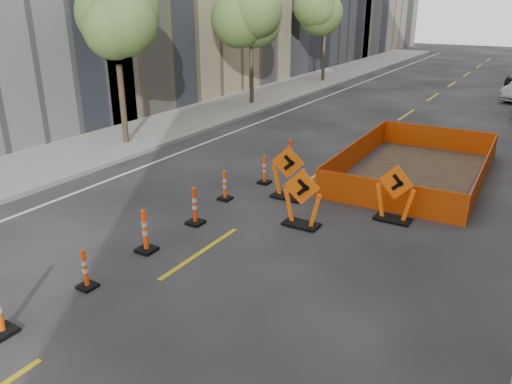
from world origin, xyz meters
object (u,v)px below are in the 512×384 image
Objects in this scene: channelizer_5 at (195,206)px; chevron_sign_center at (302,198)px; channelizer_6 at (225,185)px; channelizer_7 at (264,169)px; channelizer_8 at (290,153)px; channelizer_4 at (145,231)px; channelizer_3 at (85,269)px; chevron_sign_left at (288,172)px; chevron_sign_right at (395,193)px.

channelizer_5 is 0.66× the size of chevron_sign_center.
channelizer_6 is 1.90m from channelizer_7.
channelizer_8 is (-0.04, 5.63, 0.01)m from channelizer_5.
channelizer_5 is at bearing 88.76° from channelizer_4.
chevron_sign_center is at bearing -59.03° from channelizer_8.
channelizer_6 is at bearing 154.51° from chevron_sign_center.
channelizer_3 is at bearing -89.61° from channelizer_8.
channelizer_4 is at bearing -90.22° from channelizer_7.
channelizer_8 is at bearing 90.00° from channelizer_4.
chevron_sign_center reaches higher than channelizer_5.
channelizer_3 is at bearing -113.46° from chevron_sign_left.
chevron_sign_center reaches higher than channelizer_7.
channelizer_4 is (-0.06, 1.88, 0.09)m from channelizer_3.
channelizer_5 is at bearing -89.71° from channelizer_7.
channelizer_6 is 0.57× the size of chevron_sign_left.
channelizer_7 is (0.29, 1.88, 0.01)m from channelizer_6.
chevron_sign_left is 1.02× the size of chevron_sign_right.
channelizer_7 is at bearing 121.42° from chevron_sign_center.
chevron_sign_left reaches higher than channelizer_5.
chevron_sign_center is at bearing 64.06° from channelizer_3.
chevron_sign_left is at bearing 74.97° from channelizer_4.
channelizer_3 is 3.75m from channelizer_5.
channelizer_5 is at bearing -125.98° from chevron_sign_left.
channelizer_4 is 5.63m from channelizer_7.
chevron_sign_center is (1.25, -1.61, -0.02)m from chevron_sign_left.
chevron_sign_center is (2.52, 1.37, 0.27)m from channelizer_5.
channelizer_6 is 4.97m from chevron_sign_right.
channelizer_6 is at bearing -157.98° from chevron_sign_left.
chevron_sign_center reaches higher than channelizer_8.
channelizer_7 is at bearing 89.78° from channelizer_4.
channelizer_3 is at bearing -86.60° from channelizer_6.
chevron_sign_left is (1.26, 2.98, 0.29)m from channelizer_5.
channelizer_8 is at bearing 103.20° from chevron_sign_left.
channelizer_5 is at bearing -140.21° from chevron_sign_right.
channelizer_4 is 0.68× the size of chevron_sign_right.
channelizer_4 is 1.02× the size of channelizer_8.
channelizer_3 is 0.55× the size of chevron_sign_left.
chevron_sign_left reaches higher than channelizer_6.
channelizer_6 is 3.76m from channelizer_8.
channelizer_3 is 0.57× the size of chevron_sign_center.
chevron_sign_left reaches higher than channelizer_8.
channelizer_3 is 8.11m from chevron_sign_right.
chevron_sign_center is (2.56, 3.25, 0.26)m from channelizer_4.
chevron_sign_right is at bearing -30.09° from channelizer_8.
channelizer_5 is 1.13× the size of channelizer_6.
channelizer_5 reaches higher than channelizer_3.
channelizer_4 is 5.04m from chevron_sign_left.
channelizer_4 is 7.51m from channelizer_8.
channelizer_6 is (-0.33, 5.63, 0.02)m from channelizer_3.
channelizer_4 is at bearing -91.24° from channelizer_5.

